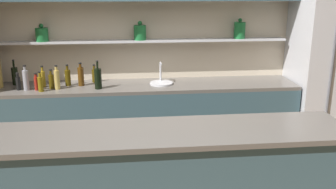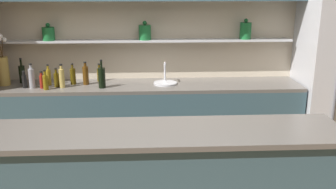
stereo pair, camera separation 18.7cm
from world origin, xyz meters
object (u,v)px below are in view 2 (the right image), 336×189
(flower_vase, at_px, (3,67))
(bottle_oil_2, at_px, (73,76))
(sink_fixture, at_px, (165,82))
(bottle_wine_8, at_px, (22,74))
(bottle_sauce_9, at_px, (24,81))
(bottle_oil_10, at_px, (45,82))
(bottle_spirit_3, at_px, (62,78))
(bottle_oil_0, at_px, (49,77))
(bottle_wine_5, at_px, (102,77))
(refrigerator, at_px, (334,77))
(bottle_spirit_11, at_px, (32,78))
(bottle_sauce_1, at_px, (42,81))
(bottle_oil_6, at_px, (57,79))
(bottle_spirit_7, at_px, (86,75))
(bottle_oil_4, at_px, (99,74))

(flower_vase, relative_size, bottle_oil_2, 2.42)
(sink_fixture, bearing_deg, bottle_wine_8, 175.28)
(bottle_sauce_9, bearing_deg, bottle_oil_10, -19.21)
(sink_fixture, height_order, bottle_oil_10, sink_fixture)
(bottle_spirit_3, height_order, bottle_oil_10, bottle_spirit_3)
(bottle_oil_0, xyz_separation_m, bottle_wine_5, (0.64, -0.15, 0.02))
(refrigerator, height_order, bottle_wine_5, refrigerator)
(bottle_oil_0, relative_size, bottle_sauce_9, 1.25)
(bottle_spirit_11, bearing_deg, bottle_wine_5, -2.25)
(sink_fixture, distance_m, bottle_sauce_9, 1.62)
(flower_vase, distance_m, bottle_spirit_11, 0.41)
(bottle_oil_0, xyz_separation_m, bottle_wine_8, (-0.35, 0.13, 0.01))
(refrigerator, distance_m, bottle_oil_10, 3.40)
(bottle_spirit_3, xyz_separation_m, bottle_wine_5, (0.46, -0.03, 0.00))
(refrigerator, distance_m, bottle_spirit_11, 3.57)
(bottle_sauce_1, bearing_deg, flower_vase, 160.90)
(refrigerator, bearing_deg, flower_vase, 178.70)
(bottle_oil_6, bearing_deg, bottle_oil_10, -129.00)
(bottle_spirit_3, distance_m, bottle_wine_8, 0.58)
(bottle_spirit_7, bearing_deg, bottle_wine_8, 171.16)
(bottle_wine_5, bearing_deg, bottle_spirit_7, 142.23)
(bottle_wine_8, xyz_separation_m, bottle_sauce_9, (0.10, -0.24, -0.03))
(refrigerator, height_order, flower_vase, refrigerator)
(bottle_wine_8, bearing_deg, bottle_sauce_1, -41.57)
(bottle_oil_2, xyz_separation_m, bottle_sauce_9, (-0.52, -0.14, -0.02))
(bottle_spirit_3, bearing_deg, bottle_oil_0, 145.97)
(bottle_wine_8, bearing_deg, bottle_oil_0, -20.47)
(flower_vase, bearing_deg, bottle_sauce_9, -26.44)
(bottle_wine_8, bearing_deg, bottle_sauce_9, -67.46)
(bottle_oil_2, distance_m, bottle_wine_5, 0.40)
(flower_vase, height_order, bottle_spirit_11, flower_vase)
(bottle_oil_4, bearing_deg, bottle_sauce_9, -161.64)
(bottle_oil_0, bearing_deg, bottle_oil_2, 5.17)
(flower_vase, xyz_separation_m, bottle_wine_5, (1.17, -0.18, -0.09))
(bottle_oil_4, relative_size, bottle_sauce_9, 1.11)
(bottle_sauce_1, xyz_separation_m, bottle_oil_10, (0.06, -0.06, 0.01))
(bottle_wine_8, distance_m, bottle_sauce_9, 0.26)
(bottle_spirit_3, bearing_deg, flower_vase, 168.01)
(bottle_spirit_3, relative_size, bottle_oil_10, 1.21)
(bottle_spirit_3, bearing_deg, bottle_wine_8, 154.50)
(sink_fixture, xyz_separation_m, bottle_sauce_1, (-1.41, -0.13, 0.06))
(bottle_oil_2, height_order, bottle_oil_10, bottle_oil_2)
(bottle_sauce_1, distance_m, bottle_wine_8, 0.41)
(bottle_oil_6, relative_size, bottle_spirit_7, 0.81)
(refrigerator, xyz_separation_m, bottle_oil_2, (-3.13, 0.09, 0.03))
(bottle_wine_8, bearing_deg, bottle_spirit_7, -8.84)
(bottle_oil_6, distance_m, bottle_wine_8, 0.50)
(flower_vase, xyz_separation_m, bottle_oil_10, (0.54, -0.23, -0.12))
(bottle_spirit_3, bearing_deg, refrigerator, 1.08)
(bottle_oil_6, xyz_separation_m, bottle_spirit_7, (0.32, 0.09, 0.03))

